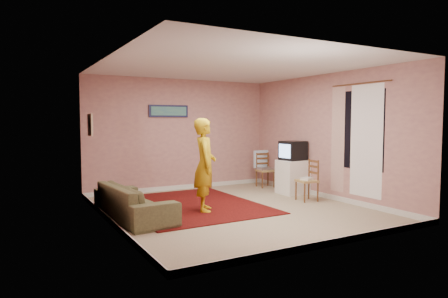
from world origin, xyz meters
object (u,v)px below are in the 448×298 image
crt_tv (293,151)px  chair_b (307,176)px  chair_a (265,166)px  person (205,165)px  tv_cabinet (293,177)px  sofa (134,201)px

crt_tv → chair_b: (-0.25, -0.76, -0.45)m
chair_a → person: (-2.47, -1.65, 0.32)m
tv_cabinet → sofa: (-3.75, -0.51, -0.09)m
chair_b → person: bearing=-86.4°
tv_cabinet → sofa: bearing=-172.2°
tv_cabinet → chair_b: 0.82m
crt_tv → chair_a: crt_tv is taller
chair_b → sofa: (-3.50, 0.25, -0.23)m
sofa → chair_a: bearing=-72.4°
person → sofa: bearing=110.4°
chair_a → chair_b: size_ratio=1.00×
chair_b → sofa: bearing=-86.3°
chair_a → chair_b: bearing=-91.6°
tv_cabinet → person: 2.59m
chair_a → sofa: bearing=-151.3°
crt_tv → chair_a: size_ratio=1.17×
tv_cabinet → person: person is taller
tv_cabinet → chair_a: chair_a is taller
tv_cabinet → chair_b: bearing=-108.2°
crt_tv → chair_a: 1.15m
crt_tv → chair_a: (-0.00, 1.05, -0.45)m
tv_cabinet → sofa: size_ratio=0.39×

